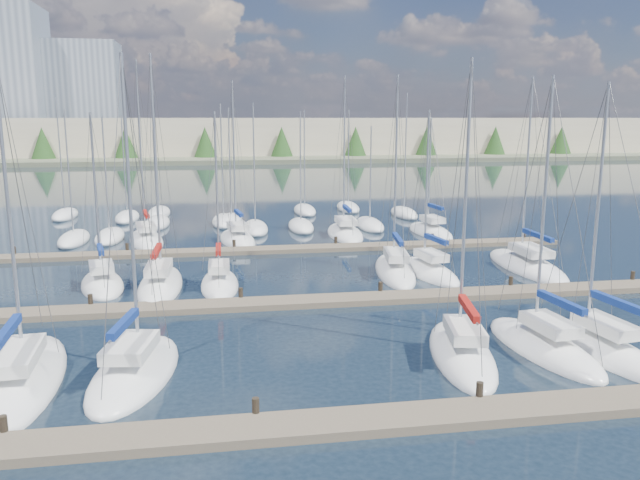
{
  "coord_description": "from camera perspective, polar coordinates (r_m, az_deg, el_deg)",
  "views": [
    {
      "loc": [
        -4.98,
        -16.76,
        10.14
      ],
      "look_at": [
        0.0,
        14.0,
        4.0
      ],
      "focal_mm": 35.0,
      "sensor_mm": 36.0,
      "label": 1
    }
  ],
  "objects": [
    {
      "name": "dock_mid",
      "position": [
        34.62,
        -0.53,
        -5.62
      ],
      "size": [
        44.0,
        1.93,
        1.1
      ],
      "color": "#6B5E4C",
      "rests_on": "ground"
    },
    {
      "name": "sailboat_h",
      "position": [
        40.15,
        -19.28,
        -3.86
      ],
      "size": [
        3.83,
        6.82,
        11.18
      ],
      "rotation": [
        0.0,
        0.0,
        0.22
      ],
      "color": "white",
      "rests_on": "ground"
    },
    {
      "name": "distant_boats",
      "position": [
        61.33,
        -8.48,
        1.78
      ],
      "size": [
        36.93,
        20.75,
        13.3
      ],
      "color": "#9EA0A5",
      "rests_on": "ground"
    },
    {
      "name": "sailboat_m",
      "position": [
        44.97,
        18.36,
        -2.24
      ],
      "size": [
        3.2,
        9.95,
        13.56
      ],
      "rotation": [
        0.0,
        0.0,
        -0.01
      ],
      "color": "white",
      "rests_on": "ground"
    },
    {
      "name": "sailboat_k",
      "position": [
        41.6,
        6.86,
        -2.78
      ],
      "size": [
        3.73,
        9.21,
        13.57
      ],
      "rotation": [
        0.0,
        0.0,
        -0.15
      ],
      "color": "white",
      "rests_on": "ground"
    },
    {
      "name": "sailboat_o",
      "position": [
        52.25,
        -7.56,
        0.08
      ],
      "size": [
        3.68,
        7.63,
        13.81
      ],
      "rotation": [
        0.0,
        0.0,
        0.14
      ],
      "color": "white",
      "rests_on": "ground"
    },
    {
      "name": "sailboat_e",
      "position": [
        29.62,
        19.74,
        -9.18
      ],
      "size": [
        3.31,
        8.08,
        12.62
      ],
      "rotation": [
        0.0,
        0.0,
        0.1
      ],
      "color": "white",
      "rests_on": "ground"
    },
    {
      "name": "dock_far",
      "position": [
        48.09,
        -3.05,
        -0.86
      ],
      "size": [
        44.0,
        1.93,
        1.1
      ],
      "color": "#6B5E4C",
      "rests_on": "ground"
    },
    {
      "name": "sailboat_q",
      "position": [
        56.24,
        10.06,
        0.77
      ],
      "size": [
        3.22,
        7.57,
        10.91
      ],
      "rotation": [
        0.0,
        0.0,
        0.09
      ],
      "color": "white",
      "rests_on": "ground"
    },
    {
      "name": "sailboat_c",
      "position": [
        26.46,
        -16.57,
        -11.46
      ],
      "size": [
        4.19,
        8.3,
        13.26
      ],
      "rotation": [
        0.0,
        0.0,
        -0.16
      ],
      "color": "white",
      "rests_on": "ground"
    },
    {
      "name": "sailboat_p",
      "position": [
        54.62,
        2.29,
        0.64
      ],
      "size": [
        3.18,
        8.64,
        14.39
      ],
      "rotation": [
        0.0,
        0.0,
        -0.04
      ],
      "color": "white",
      "rests_on": "ground"
    },
    {
      "name": "dock_near",
      "position": [
        21.84,
        5.23,
        -16.11
      ],
      "size": [
        44.0,
        1.93,
        1.1
      ],
      "color": "#6B5E4C",
      "rests_on": "ground"
    },
    {
      "name": "ground",
      "position": [
        77.59,
        -5.44,
        3.59
      ],
      "size": [
        400.0,
        400.0,
        0.0
      ],
      "primitive_type": "plane",
      "color": "#192532",
      "rests_on": "ground"
    },
    {
      "name": "sailboat_j",
      "position": [
        38.49,
        -9.16,
        -3.98
      ],
      "size": [
        2.32,
        6.48,
        11.24
      ],
      "rotation": [
        0.0,
        0.0,
        -0.01
      ],
      "color": "white",
      "rests_on": "ground"
    },
    {
      "name": "shoreline",
      "position": [
        166.76,
        -12.23,
        9.97
      ],
      "size": [
        400.0,
        60.0,
        38.0
      ],
      "color": "#666B51",
      "rests_on": "ground"
    },
    {
      "name": "sailboat_n",
      "position": [
        53.57,
        -15.6,
        0.03
      ],
      "size": [
        4.21,
        8.97,
        15.43
      ],
      "rotation": [
        0.0,
        0.0,
        0.19
      ],
      "color": "white",
      "rests_on": "ground"
    },
    {
      "name": "sailboat_i",
      "position": [
        39.05,
        -14.39,
        -3.97
      ],
      "size": [
        2.62,
        8.97,
        14.53
      ],
      "rotation": [
        0.0,
        0.0,
        -0.01
      ],
      "color": "white",
      "rests_on": "ground"
    },
    {
      "name": "sailboat_l",
      "position": [
        41.65,
        9.86,
        -2.86
      ],
      "size": [
        3.37,
        7.59,
        11.35
      ],
      "rotation": [
        0.0,
        0.0,
        0.14
      ],
      "color": "white",
      "rests_on": "ground"
    },
    {
      "name": "sailboat_f",
      "position": [
        30.41,
        24.01,
        -8.98
      ],
      "size": [
        3.4,
        8.82,
        12.35
      ],
      "rotation": [
        0.0,
        0.0,
        0.12
      ],
      "color": "white",
      "rests_on": "ground"
    },
    {
      "name": "sailboat_b",
      "position": [
        27.24,
        -25.77,
        -11.48
      ],
      "size": [
        3.82,
        10.18,
        13.52
      ],
      "rotation": [
        0.0,
        0.0,
        0.07
      ],
      "color": "white",
      "rests_on": "ground"
    },
    {
      "name": "sailboat_d",
      "position": [
        27.91,
        12.82,
        -10.04
      ],
      "size": [
        4.03,
        8.41,
        13.26
      ],
      "rotation": [
        0.0,
        0.0,
        -0.19
      ],
      "color": "white",
      "rests_on": "ground"
    }
  ]
}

